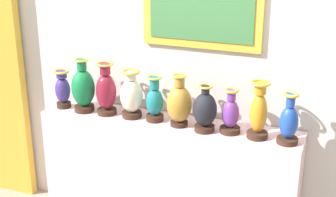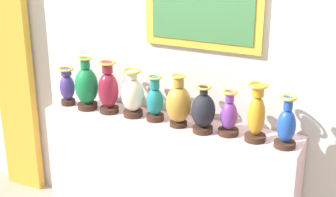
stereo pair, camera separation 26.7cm
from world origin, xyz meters
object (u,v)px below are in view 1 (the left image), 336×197
object	(u,v)px
vase_indigo	(63,89)
vase_amber	(259,113)
vase_ivory	(131,96)
vase_teal	(155,102)
vase_emerald	(83,89)
vase_violet	(231,115)
vase_ochre	(179,104)
vase_sapphire	(289,123)
vase_onyx	(205,111)
vase_burgundy	(106,91)

from	to	relation	value
vase_indigo	vase_amber	world-z (taller)	vase_amber
vase_ivory	vase_teal	bearing A→B (deg)	0.02
vase_emerald	vase_violet	world-z (taller)	vase_emerald
vase_emerald	vase_ochre	bearing A→B (deg)	-0.47
vase_indigo	vase_sapphire	xyz separation A→B (m)	(1.81, -0.04, -0.00)
vase_ochre	vase_violet	distance (m)	0.39
vase_sapphire	vase_indigo	bearing A→B (deg)	178.85
vase_indigo	vase_amber	distance (m)	1.60
vase_ivory	vase_amber	xyz separation A→B (m)	(0.99, -0.03, 0.02)
vase_teal	vase_ochre	world-z (taller)	vase_ochre
vase_emerald	vase_onyx	distance (m)	1.02
vase_onyx	vase_sapphire	distance (m)	0.60
vase_amber	vase_ivory	bearing A→B (deg)	178.25
vase_emerald	vase_violet	size ratio (longest dim) A/B	1.29
vase_teal	vase_onyx	xyz separation A→B (m)	(0.41, -0.05, 0.01)
vase_ochre	vase_amber	distance (m)	0.59
vase_indigo	vase_onyx	xyz separation A→B (m)	(1.21, -0.04, 0.00)
vase_teal	vase_ivory	bearing A→B (deg)	-179.98
vase_amber	vase_ochre	bearing A→B (deg)	179.41
vase_emerald	vase_ivory	distance (m)	0.41
vase_onyx	vase_teal	bearing A→B (deg)	172.86
vase_indigo	vase_sapphire	world-z (taller)	vase_sapphire
vase_burgundy	vase_onyx	bearing A→B (deg)	-3.01
vase_burgundy	vase_ivory	xyz separation A→B (m)	(0.21, 0.01, -0.01)
vase_burgundy	vase_sapphire	bearing A→B (deg)	-1.43
vase_amber	vase_emerald	bearing A→B (deg)	179.48
vase_indigo	vase_ochre	world-z (taller)	vase_ochre
vase_violet	vase_amber	distance (m)	0.21
vase_amber	vase_onyx	bearing A→B (deg)	-176.81
vase_burgundy	vase_teal	size ratio (longest dim) A/B	1.18
vase_indigo	vase_teal	bearing A→B (deg)	0.56
vase_onyx	vase_violet	size ratio (longest dim) A/B	1.06
vase_burgundy	vase_sapphire	size ratio (longest dim) A/B	1.14
vase_indigo	vase_violet	bearing A→B (deg)	-0.19
vase_burgundy	vase_sapphire	xyz separation A→B (m)	(1.41, -0.04, -0.03)
vase_teal	vase_sapphire	bearing A→B (deg)	-2.50
vase_teal	vase_violet	world-z (taller)	vase_teal
vase_teal	vase_emerald	bearing A→B (deg)	-178.33
vase_ochre	vase_amber	world-z (taller)	vase_amber
vase_amber	vase_sapphire	size ratio (longest dim) A/B	1.14
vase_ochre	vase_ivory	bearing A→B (deg)	176.53
vase_indigo	vase_teal	xyz separation A→B (m)	(0.80, 0.01, -0.00)
vase_ochre	vase_sapphire	bearing A→B (deg)	-1.41
vase_indigo	vase_violet	distance (m)	1.39
vase_sapphire	vase_violet	bearing A→B (deg)	175.64
vase_onyx	vase_ochre	bearing A→B (deg)	172.42
vase_burgundy	vase_ochre	size ratio (longest dim) A/B	1.06
vase_onyx	vase_sapphire	bearing A→B (deg)	0.74
vase_amber	vase_teal	bearing A→B (deg)	177.82
vase_onyx	vase_emerald	bearing A→B (deg)	178.08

